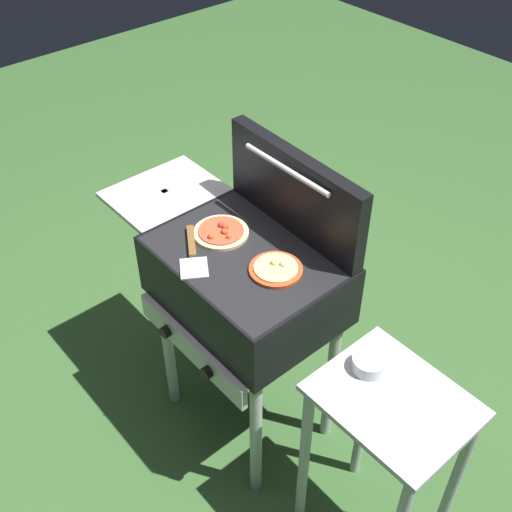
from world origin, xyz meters
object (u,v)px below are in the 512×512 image
at_px(grill, 243,283).
at_px(prep_table, 384,443).
at_px(spatula, 192,252).
at_px(pizza_pepperoni, 221,232).
at_px(topping_bowl_near, 369,364).
at_px(pizza_cheese, 276,269).

bearing_deg(grill, prep_table, 0.37).
height_order(spatula, prep_table, spatula).
height_order(pizza_pepperoni, spatula, pizza_pepperoni).
bearing_deg(prep_table, pizza_pepperoni, -179.85).
bearing_deg(spatula, prep_table, 10.15).
relative_size(grill, topping_bowl_near, 9.25).
xyz_separation_m(grill, pizza_cheese, (0.14, 0.02, 0.15)).
distance_m(grill, spatula, 0.23).
bearing_deg(prep_table, spatula, -169.85).
relative_size(spatula, topping_bowl_near, 2.40).
distance_m(grill, topping_bowl_near, 0.55).
bearing_deg(pizza_cheese, pizza_pepperoni, -176.21).
relative_size(grill, prep_table, 1.24).
height_order(pizza_cheese, pizza_pepperoni, pizza_pepperoni).
bearing_deg(pizza_pepperoni, pizza_cheese, 3.79).
xyz_separation_m(prep_table, topping_bowl_near, (-0.12, 0.03, 0.25)).
bearing_deg(spatula, topping_bowl_near, 14.29).
distance_m(spatula, prep_table, 0.86).
distance_m(pizza_pepperoni, spatula, 0.14).
bearing_deg(spatula, pizza_pepperoni, 98.88).
bearing_deg(pizza_pepperoni, topping_bowl_near, 2.47).
distance_m(pizza_cheese, spatula, 0.29).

